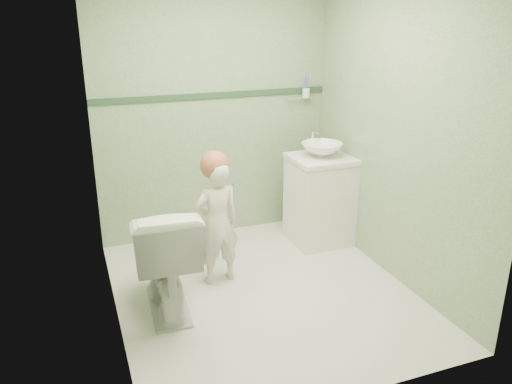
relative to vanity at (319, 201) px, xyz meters
name	(u,v)px	position (x,y,z in m)	size (l,w,h in m)	color
ground	(263,292)	(-0.84, -0.70, -0.40)	(2.50, 2.50, 0.00)	beige
room_shell	(263,143)	(-0.84, -0.70, 0.80)	(2.50, 2.54, 2.40)	gray
trim_stripe	(214,95)	(-0.84, 0.54, 0.95)	(2.20, 0.02, 0.05)	#28442B
vanity	(319,201)	(0.00, 0.00, 0.00)	(0.52, 0.50, 0.80)	silver
counter	(321,159)	(0.00, 0.00, 0.41)	(0.54, 0.52, 0.04)	white
basin	(322,150)	(0.00, 0.00, 0.49)	(0.37, 0.37, 0.13)	white
faucet	(313,137)	(0.00, 0.19, 0.57)	(0.03, 0.13, 0.18)	silver
cup_holder	(305,93)	(0.05, 0.48, 0.93)	(0.26, 0.07, 0.21)	silver
toilet	(164,256)	(-1.58, -0.64, 0.02)	(0.47, 0.82, 0.83)	white
toddler	(217,223)	(-1.11, -0.40, 0.10)	(0.37, 0.24, 1.01)	beige
hair_cap	(215,165)	(-1.11, -0.37, 0.57)	(0.22, 0.22, 0.22)	#A4573E
teal_toothbrush	(232,184)	(-1.02, -0.51, 0.45)	(0.11, 0.14, 0.08)	#058556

